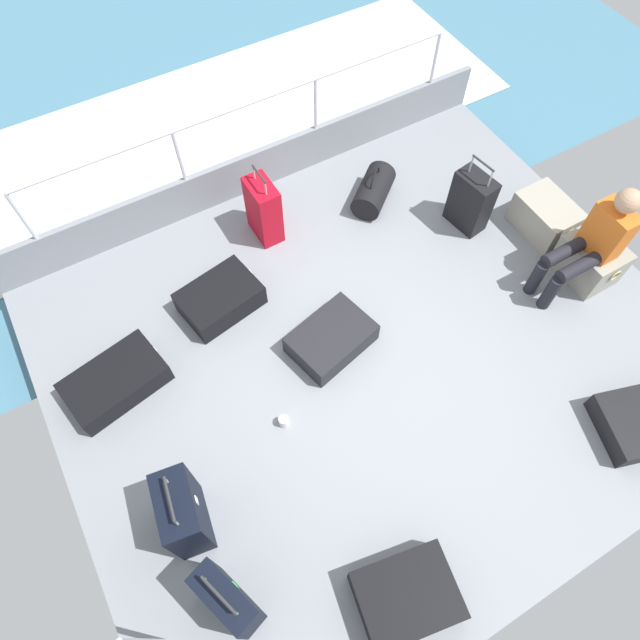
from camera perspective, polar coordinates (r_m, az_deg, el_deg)
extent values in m
cube|color=gray|center=(4.80, 5.24, -3.16)|extent=(4.40, 5.20, 0.06)
cube|color=gray|center=(5.73, -6.67, 15.06)|extent=(0.06, 5.20, 0.45)
cylinder|color=silver|center=(5.38, -27.30, 7.82)|extent=(0.04, 0.04, 1.00)
cylinder|color=silver|center=(5.40, -13.74, 14.25)|extent=(0.04, 0.04, 1.00)
cylinder|color=silver|center=(5.77, -0.44, 19.52)|extent=(0.04, 0.04, 1.00)
cylinder|color=silver|center=(6.41, 11.35, 23.17)|extent=(0.04, 0.04, 1.00)
cylinder|color=silver|center=(5.22, -7.58, 21.10)|extent=(0.04, 4.16, 0.04)
cube|color=white|center=(7.12, -11.58, 18.65)|extent=(2.40, 7.28, 0.01)
cube|color=#9E9989|center=(5.76, 22.10, 9.79)|extent=(0.57, 0.40, 0.35)
torus|color=tan|center=(5.82, 20.47, 12.26)|extent=(0.02, 0.12, 0.12)
torus|color=tan|center=(5.62, 24.24, 8.12)|extent=(0.02, 0.12, 0.12)
cube|color=gray|center=(5.57, 25.96, 5.58)|extent=(0.51, 0.41, 0.39)
torus|color=tan|center=(5.58, 24.52, 8.01)|extent=(0.02, 0.12, 0.12)
torus|color=tan|center=(5.45, 28.04, 4.03)|extent=(0.02, 0.12, 0.12)
cube|color=orange|center=(5.23, 27.41, 8.12)|extent=(0.34, 0.20, 0.48)
sphere|color=tan|center=(4.99, 29.08, 10.63)|extent=(0.20, 0.20, 0.20)
cylinder|color=black|center=(5.15, 24.97, 4.92)|extent=(0.12, 0.40, 0.12)
cylinder|color=black|center=(5.21, 22.53, 2.61)|extent=(0.11, 0.11, 0.39)
cylinder|color=black|center=(5.20, 23.70, 6.37)|extent=(0.12, 0.40, 0.12)
cylinder|color=black|center=(5.25, 21.29, 4.06)|extent=(0.11, 0.11, 0.39)
cube|color=black|center=(3.98, -9.38, -26.46)|extent=(0.48, 0.32, 0.60)
cylinder|color=#A5A8AD|center=(3.65, -11.83, -24.54)|extent=(0.02, 0.02, 0.10)
cylinder|color=#A5A8AD|center=(3.61, -8.62, -27.60)|extent=(0.02, 0.02, 0.10)
cylinder|color=#2D2D2D|center=(3.58, -10.40, -26.01)|extent=(0.28, 0.11, 0.02)
cube|color=green|center=(3.81, -8.63, -25.28)|extent=(0.05, 0.02, 0.08)
cube|color=black|center=(5.50, 15.19, 11.66)|extent=(0.41, 0.27, 0.59)
cylinder|color=#A5A8AD|center=(5.27, 15.27, 15.22)|extent=(0.02, 0.02, 0.18)
cylinder|color=#A5A8AD|center=(5.19, 17.10, 13.71)|extent=(0.02, 0.02, 0.18)
cylinder|color=#2D2D2D|center=(5.17, 16.43, 15.17)|extent=(0.25, 0.06, 0.02)
cube|color=silver|center=(5.44, 16.44, 13.39)|extent=(0.05, 0.01, 0.08)
cube|color=black|center=(4.08, -13.81, -18.69)|extent=(0.49, 0.31, 0.65)
cylinder|color=#A5A8AD|center=(3.76, -15.53, -15.55)|extent=(0.02, 0.02, 0.09)
cylinder|color=#A5A8AD|center=(3.69, -14.54, -19.49)|extent=(0.02, 0.02, 0.09)
cylinder|color=#2D2D2D|center=(3.68, -15.21, -17.34)|extent=(0.29, 0.06, 0.02)
cube|color=white|center=(3.89, -12.53, -17.61)|extent=(0.05, 0.01, 0.08)
cube|color=black|center=(4.68, 1.16, -1.92)|extent=(0.62, 0.77, 0.22)
cube|color=green|center=(4.76, 4.15, 0.89)|extent=(0.05, 0.02, 0.08)
cube|color=#B70C1E|center=(5.24, -5.80, 11.14)|extent=(0.37, 0.22, 0.63)
cylinder|color=#A5A8AD|center=(5.03, -6.80, 14.82)|extent=(0.02, 0.02, 0.14)
cylinder|color=#A5A8AD|center=(4.89, -5.60, 13.30)|extent=(0.02, 0.02, 0.14)
cylinder|color=#2D2D2D|center=(4.91, -6.28, 14.64)|extent=(0.24, 0.02, 0.02)
cube|color=green|center=(5.23, -4.74, 12.02)|extent=(0.05, 0.01, 0.08)
cube|color=black|center=(4.95, -10.20, 2.18)|extent=(0.58, 0.75, 0.23)
cube|color=silver|center=(4.97, -7.13, 4.75)|extent=(0.05, 0.01, 0.08)
cube|color=black|center=(4.80, -20.22, -5.93)|extent=(0.61, 0.86, 0.21)
cube|color=white|center=(4.79, -16.43, -3.11)|extent=(0.05, 0.02, 0.08)
cube|color=black|center=(4.15, 8.85, -26.21)|extent=(0.61, 0.73, 0.24)
cube|color=green|center=(4.19, 13.34, -24.37)|extent=(0.05, 0.02, 0.08)
cylinder|color=black|center=(5.64, 5.50, 13.05)|extent=(0.57, 0.61, 0.29)
torus|color=black|center=(5.52, 5.64, 14.16)|extent=(0.17, 0.20, 0.25)
cylinder|color=white|center=(4.45, -3.73, -10.32)|extent=(0.08, 0.08, 0.10)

